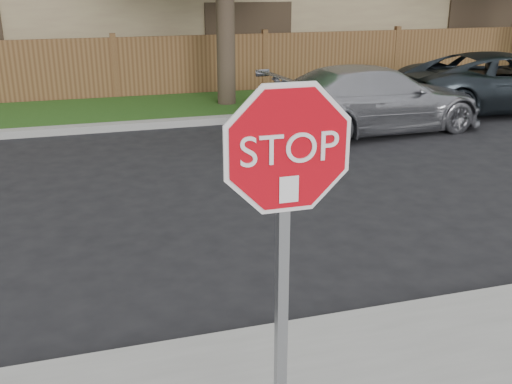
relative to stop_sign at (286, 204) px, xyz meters
name	(u,v)px	position (x,y,z in m)	size (l,w,h in m)	color
ground	(218,342)	(-0.08, 1.48, -1.83)	(90.00, 90.00, 0.00)	black
far_curb	(129,126)	(-0.08, 9.63, -1.75)	(70.00, 0.30, 0.15)	gray
grass_strip	(123,111)	(-0.08, 11.28, -1.77)	(70.00, 3.00, 0.12)	#1E4714
fence	(115,70)	(-0.08, 12.88, -1.03)	(70.00, 0.12, 1.60)	brown
stop_sign	(286,204)	(0.00, 0.00, 0.00)	(1.01, 0.13, 2.55)	gray
sedan_right	(375,99)	(4.76, 8.02, -1.15)	(1.89, 4.65, 1.35)	#B1B1B8
sedan_far_right	(506,82)	(8.67, 8.98, -1.14)	(2.28, 4.95, 1.38)	#283035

